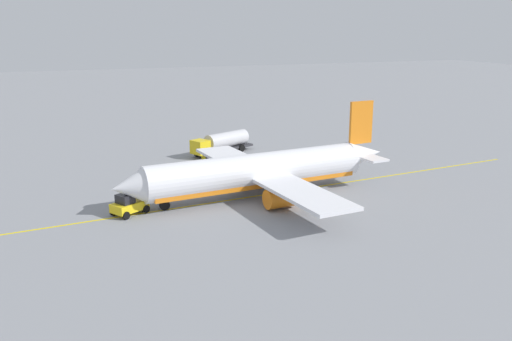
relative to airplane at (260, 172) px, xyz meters
The scene contains 7 objects.
ground_plane 2.83m from the airplane, ahead, with size 400.00×400.00×0.00m, color gray.
airplane is the anchor object (origin of this frame).
fuel_tanker 22.15m from the airplane, 96.91° to the right, with size 10.75×6.62×3.15m.
pushback_tug 14.99m from the airplane, ahead, with size 4.12×3.71×2.20m.
refueling_worker 15.50m from the airplane, 81.97° to the right, with size 0.56×0.42×1.71m.
safety_cone_nose 15.46m from the airplane, 18.18° to the right, with size 0.60×0.60×0.67m, color #F2590F.
taxi_line_marking 2.82m from the airplane, ahead, with size 78.56×0.30×0.01m, color yellow.
Camera 1 is at (21.92, 55.57, 18.67)m, focal length 38.74 mm.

